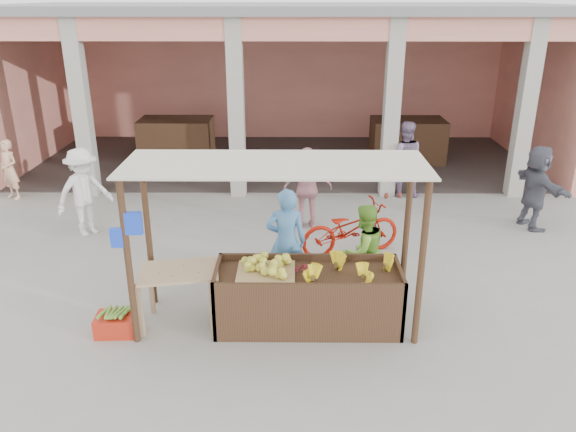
{
  "coord_description": "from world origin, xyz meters",
  "views": [
    {
      "loc": [
        0.28,
        -6.97,
        4.44
      ],
      "look_at": [
        0.21,
        1.2,
        1.2
      ],
      "focal_mm": 35.0,
      "sensor_mm": 36.0,
      "label": 1
    }
  ],
  "objects_px": {
    "vendor_blue": "(286,238)",
    "vendor_green": "(363,249)",
    "fruit_stall": "(308,299)",
    "motorcycle": "(351,228)",
    "side_table": "(179,279)",
    "red_crate": "(116,324)"
  },
  "relations": [
    {
      "from": "side_table",
      "to": "motorcycle",
      "type": "height_order",
      "value": "motorcycle"
    },
    {
      "from": "red_crate",
      "to": "vendor_blue",
      "type": "bearing_deg",
      "value": 24.82
    },
    {
      "from": "vendor_blue",
      "to": "vendor_green",
      "type": "bearing_deg",
      "value": 172.36
    },
    {
      "from": "motorcycle",
      "to": "red_crate",
      "type": "bearing_deg",
      "value": 107.86
    },
    {
      "from": "side_table",
      "to": "motorcycle",
      "type": "xyz_separation_m",
      "value": [
        2.63,
        2.4,
        -0.22
      ]
    },
    {
      "from": "fruit_stall",
      "to": "vendor_blue",
      "type": "bearing_deg",
      "value": 108.38
    },
    {
      "from": "fruit_stall",
      "to": "vendor_green",
      "type": "height_order",
      "value": "vendor_green"
    },
    {
      "from": "vendor_green",
      "to": "motorcycle",
      "type": "height_order",
      "value": "vendor_green"
    },
    {
      "from": "red_crate",
      "to": "vendor_blue",
      "type": "height_order",
      "value": "vendor_blue"
    },
    {
      "from": "vendor_green",
      "to": "side_table",
      "type": "bearing_deg",
      "value": -13.29
    },
    {
      "from": "red_crate",
      "to": "fruit_stall",
      "type": "bearing_deg",
      "value": 2.96
    },
    {
      "from": "vendor_blue",
      "to": "motorcycle",
      "type": "relative_size",
      "value": 0.94
    },
    {
      "from": "vendor_blue",
      "to": "motorcycle",
      "type": "xyz_separation_m",
      "value": [
        1.15,
        1.41,
        -0.41
      ]
    },
    {
      "from": "red_crate",
      "to": "vendor_blue",
      "type": "relative_size",
      "value": 0.3
    },
    {
      "from": "fruit_stall",
      "to": "vendor_blue",
      "type": "relative_size",
      "value": 1.41
    },
    {
      "from": "vendor_blue",
      "to": "fruit_stall",
      "type": "bearing_deg",
      "value": 107.19
    },
    {
      "from": "side_table",
      "to": "vendor_blue",
      "type": "height_order",
      "value": "vendor_blue"
    },
    {
      "from": "motorcycle",
      "to": "vendor_green",
      "type": "bearing_deg",
      "value": 162.31
    },
    {
      "from": "side_table",
      "to": "vendor_green",
      "type": "bearing_deg",
      "value": 8.15
    },
    {
      "from": "motorcycle",
      "to": "fruit_stall",
      "type": "bearing_deg",
      "value": 141.74
    },
    {
      "from": "side_table",
      "to": "vendor_green",
      "type": "xyz_separation_m",
      "value": [
        2.67,
        0.86,
        0.07
      ]
    },
    {
      "from": "vendor_blue",
      "to": "vendor_green",
      "type": "distance_m",
      "value": 1.2
    }
  ]
}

